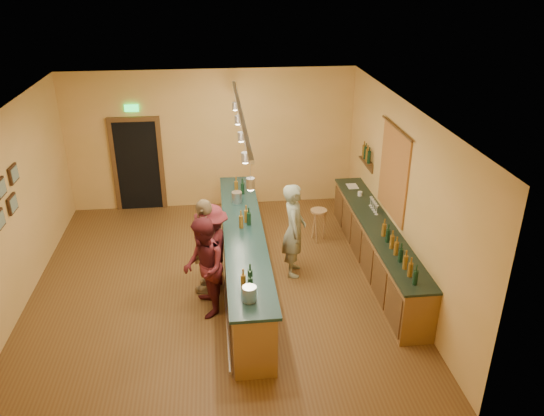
{
  "coord_description": "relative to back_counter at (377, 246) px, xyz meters",
  "views": [
    {
      "loc": [
        0.07,
        -8.17,
        5.28
      ],
      "look_at": [
        1.01,
        0.2,
        1.36
      ],
      "focal_mm": 35.0,
      "sensor_mm": 36.0,
      "label": 1
    }
  ],
  "objects": [
    {
      "name": "wall_left",
      "position": [
        -6.22,
        -0.18,
        1.11
      ],
      "size": [
        0.02,
        7.0,
        3.2
      ],
      "primitive_type": "cube",
      "color": "gold",
      "rests_on": "floor"
    },
    {
      "name": "ceiling",
      "position": [
        -2.97,
        -0.18,
        2.71
      ],
      "size": [
        6.5,
        7.0,
        0.02
      ],
      "primitive_type": "cube",
      "color": "silver",
      "rests_on": "wall_back"
    },
    {
      "name": "tapestry",
      "position": [
        0.26,
        0.22,
        1.36
      ],
      "size": [
        0.03,
        1.4,
        1.6
      ],
      "primitive_type": "cube",
      "color": "#AA4222",
      "rests_on": "wall_right"
    },
    {
      "name": "wall_front",
      "position": [
        -2.97,
        -3.68,
        1.11
      ],
      "size": [
        6.5,
        0.02,
        3.2
      ],
      "primitive_type": "cube",
      "color": "gold",
      "rests_on": "floor"
    },
    {
      "name": "back_counter",
      "position": [
        0.0,
        0.0,
        0.0
      ],
      "size": [
        0.6,
        4.55,
        1.27
      ],
      "color": "brown",
      "rests_on": "floor"
    },
    {
      "name": "doorway",
      "position": [
        -4.67,
        3.3,
        0.64
      ],
      "size": [
        1.15,
        0.09,
        2.48
      ],
      "color": "black",
      "rests_on": "wall_back"
    },
    {
      "name": "pendant_track",
      "position": [
        -2.48,
        -0.18,
        2.5
      ],
      "size": [
        0.11,
        4.6,
        0.5
      ],
      "color": "silver",
      "rests_on": "ceiling"
    },
    {
      "name": "tasting_bar",
      "position": [
        -2.48,
        -0.18,
        0.12
      ],
      "size": [
        0.73,
        5.1,
        1.38
      ],
      "color": "brown",
      "rests_on": "floor"
    },
    {
      "name": "wall_right",
      "position": [
        0.28,
        -0.18,
        1.11
      ],
      "size": [
        0.02,
        7.0,
        3.2
      ],
      "primitive_type": "cube",
      "color": "gold",
      "rests_on": "floor"
    },
    {
      "name": "bar_stool",
      "position": [
        -0.86,
        1.25,
        0.07
      ],
      "size": [
        0.34,
        0.34,
        0.7
      ],
      "rotation": [
        0.0,
        0.0,
        -0.12
      ],
      "color": "#8F5E40",
      "rests_on": "floor"
    },
    {
      "name": "bottle_shelf",
      "position": [
        0.2,
        1.72,
        1.18
      ],
      "size": [
        0.17,
        0.55,
        0.54
      ],
      "color": "#473315",
      "rests_on": "wall_right"
    },
    {
      "name": "customer_a",
      "position": [
        -3.17,
        -1.0,
        0.36
      ],
      "size": [
        0.75,
        0.9,
        1.69
      ],
      "primitive_type": "imported",
      "rotation": [
        0.0,
        0.0,
        -1.43
      ],
      "color": "#59191E",
      "rests_on": "floor"
    },
    {
      "name": "customer_c",
      "position": [
        -3.03,
        -0.27,
        0.31
      ],
      "size": [
        0.86,
        1.15,
        1.59
      ],
      "primitive_type": "imported",
      "rotation": [
        0.0,
        0.0,
        -1.86
      ],
      "color": "#59191E",
      "rests_on": "floor"
    },
    {
      "name": "customer_b",
      "position": [
        -3.12,
        -0.32,
        0.39
      ],
      "size": [
        0.75,
        1.11,
        1.74
      ],
      "primitive_type": "imported",
      "rotation": [
        0.0,
        0.0,
        -1.92
      ],
      "color": "#997A51",
      "rests_on": "floor"
    },
    {
      "name": "bartender",
      "position": [
        -1.55,
        0.05,
        0.4
      ],
      "size": [
        0.52,
        0.7,
        1.78
      ],
      "primitive_type": "imported",
      "rotation": [
        0.0,
        0.0,
        1.43
      ],
      "color": "gray",
      "rests_on": "floor"
    },
    {
      "name": "floor",
      "position": [
        -2.97,
        -0.18,
        -0.49
      ],
      "size": [
        7.0,
        7.0,
        0.0
      ],
      "primitive_type": "plane",
      "color": "brown",
      "rests_on": "ground"
    },
    {
      "name": "wall_back",
      "position": [
        -2.97,
        3.32,
        1.11
      ],
      "size": [
        6.5,
        0.02,
        3.2
      ],
      "primitive_type": "cube",
      "color": "gold",
      "rests_on": "floor"
    }
  ]
}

